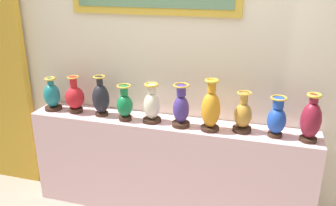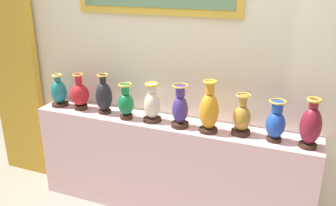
{
  "view_description": "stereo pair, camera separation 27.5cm",
  "coord_description": "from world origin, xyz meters",
  "px_view_note": "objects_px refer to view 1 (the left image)",
  "views": [
    {
      "loc": [
        0.8,
        -2.74,
        2.15
      ],
      "look_at": [
        0.0,
        0.0,
        1.09
      ],
      "focal_mm": 38.24,
      "sensor_mm": 36.0,
      "label": 1
    },
    {
      "loc": [
        1.06,
        -2.65,
        2.15
      ],
      "look_at": [
        0.0,
        0.0,
        1.09
      ],
      "focal_mm": 38.24,
      "sensor_mm": 36.0,
      "label": 2
    }
  ],
  "objects_px": {
    "vase_onyx": "(101,98)",
    "vase_sapphire": "(277,119)",
    "vase_crimson": "(75,97)",
    "vase_amber": "(211,109)",
    "vase_teal": "(52,96)",
    "vase_ochre": "(243,116)",
    "vase_emerald": "(125,105)",
    "vase_burgundy": "(311,120)",
    "vase_ivory": "(152,105)",
    "vase_indigo": "(181,109)"
  },
  "relations": [
    {
      "from": "vase_onyx",
      "to": "vase_sapphire",
      "type": "bearing_deg",
      "value": -0.56
    },
    {
      "from": "vase_sapphire",
      "to": "vase_crimson",
      "type": "bearing_deg",
      "value": 179.46
    },
    {
      "from": "vase_amber",
      "to": "vase_crimson",
      "type": "bearing_deg",
      "value": 178.06
    },
    {
      "from": "vase_teal",
      "to": "vase_ochre",
      "type": "height_order",
      "value": "vase_ochre"
    },
    {
      "from": "vase_teal",
      "to": "vase_emerald",
      "type": "relative_size",
      "value": 0.97
    },
    {
      "from": "vase_ochre",
      "to": "vase_burgundy",
      "type": "height_order",
      "value": "vase_burgundy"
    },
    {
      "from": "vase_teal",
      "to": "vase_onyx",
      "type": "xyz_separation_m",
      "value": [
        0.51,
        -0.0,
        0.03
      ]
    },
    {
      "from": "vase_ivory",
      "to": "vase_burgundy",
      "type": "height_order",
      "value": "vase_burgundy"
    },
    {
      "from": "vase_amber",
      "to": "vase_burgundy",
      "type": "relative_size",
      "value": 1.13
    },
    {
      "from": "vase_onyx",
      "to": "vase_emerald",
      "type": "height_order",
      "value": "vase_onyx"
    },
    {
      "from": "vase_emerald",
      "to": "vase_sapphire",
      "type": "relative_size",
      "value": 0.98
    },
    {
      "from": "vase_ivory",
      "to": "vase_sapphire",
      "type": "distance_m",
      "value": 1.03
    },
    {
      "from": "vase_indigo",
      "to": "vase_burgundy",
      "type": "distance_m",
      "value": 1.02
    },
    {
      "from": "vase_indigo",
      "to": "vase_teal",
      "type": "bearing_deg",
      "value": 178.32
    },
    {
      "from": "vase_crimson",
      "to": "vase_ivory",
      "type": "bearing_deg",
      "value": -0.91
    },
    {
      "from": "vase_indigo",
      "to": "vase_ochre",
      "type": "distance_m",
      "value": 0.51
    },
    {
      "from": "vase_sapphire",
      "to": "vase_ochre",
      "type": "bearing_deg",
      "value": 175.1
    },
    {
      "from": "vase_ochre",
      "to": "vase_indigo",
      "type": "bearing_deg",
      "value": -175.53
    },
    {
      "from": "vase_ochre",
      "to": "vase_teal",
      "type": "bearing_deg",
      "value": -179.91
    },
    {
      "from": "vase_emerald",
      "to": "vase_sapphire",
      "type": "bearing_deg",
      "value": 1.31
    },
    {
      "from": "vase_teal",
      "to": "vase_ivory",
      "type": "bearing_deg",
      "value": -0.85
    },
    {
      "from": "vase_burgundy",
      "to": "vase_sapphire",
      "type": "bearing_deg",
      "value": 176.44
    },
    {
      "from": "vase_teal",
      "to": "vase_sapphire",
      "type": "bearing_deg",
      "value": -0.56
    },
    {
      "from": "vase_onyx",
      "to": "vase_amber",
      "type": "bearing_deg",
      "value": -2.34
    },
    {
      "from": "vase_teal",
      "to": "vase_crimson",
      "type": "distance_m",
      "value": 0.24
    },
    {
      "from": "vase_ochre",
      "to": "vase_sapphire",
      "type": "relative_size",
      "value": 1.02
    },
    {
      "from": "vase_emerald",
      "to": "vase_ochre",
      "type": "relative_size",
      "value": 0.95
    },
    {
      "from": "vase_crimson",
      "to": "vase_sapphire",
      "type": "height_order",
      "value": "vase_crimson"
    },
    {
      "from": "vase_teal",
      "to": "vase_sapphire",
      "type": "distance_m",
      "value": 2.03
    },
    {
      "from": "vase_crimson",
      "to": "vase_amber",
      "type": "height_order",
      "value": "vase_amber"
    },
    {
      "from": "vase_teal",
      "to": "vase_sapphire",
      "type": "height_order",
      "value": "vase_sapphire"
    },
    {
      "from": "vase_crimson",
      "to": "vase_onyx",
      "type": "height_order",
      "value": "vase_onyx"
    },
    {
      "from": "vase_amber",
      "to": "vase_ivory",
      "type": "bearing_deg",
      "value": 176.56
    },
    {
      "from": "vase_indigo",
      "to": "vase_sapphire",
      "type": "height_order",
      "value": "vase_indigo"
    },
    {
      "from": "vase_crimson",
      "to": "vase_burgundy",
      "type": "relative_size",
      "value": 0.89
    },
    {
      "from": "vase_ivory",
      "to": "vase_sapphire",
      "type": "bearing_deg",
      "value": -0.27
    },
    {
      "from": "vase_teal",
      "to": "vase_onyx",
      "type": "height_order",
      "value": "vase_onyx"
    },
    {
      "from": "vase_ivory",
      "to": "vase_amber",
      "type": "distance_m",
      "value": 0.52
    },
    {
      "from": "vase_ivory",
      "to": "vase_amber",
      "type": "height_order",
      "value": "vase_amber"
    },
    {
      "from": "vase_teal",
      "to": "vase_indigo",
      "type": "xyz_separation_m",
      "value": [
        1.26,
        -0.04,
        0.02
      ]
    },
    {
      "from": "vase_onyx",
      "to": "vase_teal",
      "type": "bearing_deg",
      "value": 179.46
    },
    {
      "from": "vase_crimson",
      "to": "vase_ivory",
      "type": "height_order",
      "value": "vase_ivory"
    },
    {
      "from": "vase_crimson",
      "to": "vase_emerald",
      "type": "height_order",
      "value": "vase_crimson"
    },
    {
      "from": "vase_crimson",
      "to": "vase_ochre",
      "type": "height_order",
      "value": "vase_crimson"
    },
    {
      "from": "vase_indigo",
      "to": "vase_emerald",
      "type": "bearing_deg",
      "value": -178.63
    },
    {
      "from": "vase_crimson",
      "to": "vase_ochre",
      "type": "xyz_separation_m",
      "value": [
        1.52,
        0.01,
        -0.01
      ]
    },
    {
      "from": "vase_onyx",
      "to": "vase_indigo",
      "type": "relative_size",
      "value": 1.01
    },
    {
      "from": "vase_burgundy",
      "to": "vase_onyx",
      "type": "bearing_deg",
      "value": 179.02
    },
    {
      "from": "vase_amber",
      "to": "vase_sapphire",
      "type": "relative_size",
      "value": 1.32
    },
    {
      "from": "vase_teal",
      "to": "vase_indigo",
      "type": "bearing_deg",
      "value": -1.68
    }
  ]
}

